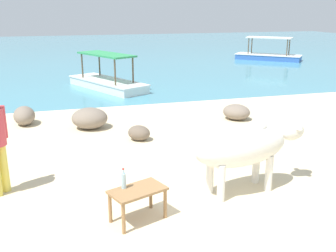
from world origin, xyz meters
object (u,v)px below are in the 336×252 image
(low_bench_table, at_px, (138,195))
(boat_white, at_px, (107,81))
(bottle, at_px, (124,180))
(cow, at_px, (244,146))
(boat_blue, at_px, (268,55))

(low_bench_table, bearing_deg, boat_white, 64.05)
(low_bench_table, xyz_separation_m, bottle, (-0.18, 0.08, 0.20))
(cow, relative_size, low_bench_table, 2.42)
(low_bench_table, bearing_deg, cow, -7.48)
(boat_white, bearing_deg, boat_blue, 93.42)
(cow, height_order, bottle, cow)
(cow, bearing_deg, boat_blue, 50.29)
(cow, xyz_separation_m, boat_white, (-1.04, 9.15, -0.52))
(low_bench_table, height_order, boat_blue, boat_blue)
(boat_white, bearing_deg, bottle, -32.58)
(low_bench_table, relative_size, boat_blue, 0.25)
(low_bench_table, distance_m, bottle, 0.28)
(bottle, relative_size, boat_white, 0.08)
(cow, bearing_deg, low_bench_table, -175.02)
(boat_white, bearing_deg, cow, -20.40)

